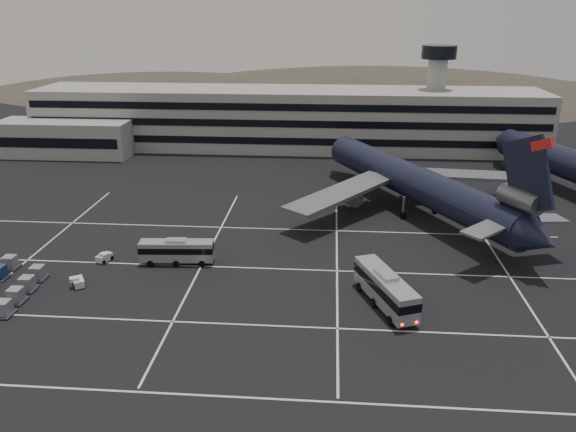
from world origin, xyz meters
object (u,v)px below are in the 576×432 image
(bus_near, at_px, (385,287))
(bus_far, at_px, (177,250))
(trijet_main, at_px, (416,183))
(tug_a, at_px, (104,257))
(uld_cluster, at_px, (2,286))

(bus_near, xyz_separation_m, bus_far, (-26.77, 9.22, -0.38))
(trijet_main, distance_m, bus_far, 41.00)
(bus_far, distance_m, tug_a, 10.12)
(bus_near, distance_m, tug_a, 37.92)
(bus_far, distance_m, uld_cluster, 21.21)
(trijet_main, bearing_deg, bus_far, -174.74)
(trijet_main, relative_size, bus_near, 4.46)
(bus_near, xyz_separation_m, tug_a, (-36.81, 8.97, -1.67))
(bus_near, distance_m, bus_far, 28.32)
(trijet_main, xyz_separation_m, bus_near, (-7.44, -31.57, -2.98))
(trijet_main, distance_m, tug_a, 49.90)
(bus_far, xyz_separation_m, tug_a, (-10.03, -0.25, -1.29))
(bus_near, relative_size, uld_cluster, 0.85)
(bus_far, relative_size, uld_cluster, 0.71)
(bus_near, bearing_deg, bus_far, 139.41)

